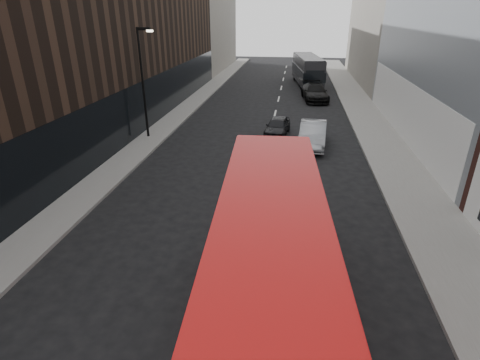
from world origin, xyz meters
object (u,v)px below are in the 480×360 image
at_px(street_lamp, 143,76).
at_px(car_a, 277,126).
at_px(grey_bus, 307,70).
at_px(red_bus, 270,286).
at_px(car_c, 315,92).
at_px(car_b, 313,134).

relative_size(street_lamp, car_a, 1.88).
bearing_deg(grey_bus, red_bus, -99.94).
relative_size(red_bus, car_a, 2.91).
relative_size(street_lamp, car_c, 1.29).
bearing_deg(car_a, street_lamp, -160.25).
bearing_deg(car_b, car_c, 91.53).
bearing_deg(grey_bus, car_a, -104.26).
bearing_deg(grey_bus, car_b, -97.61).
relative_size(red_bus, car_b, 2.30).
distance_m(red_bus, car_a, 19.07).
distance_m(car_b, car_c, 13.94).
xyz_separation_m(street_lamp, car_a, (8.72, 2.00, -3.55)).
bearing_deg(red_bus, grey_bus, 84.06).
relative_size(street_lamp, red_bus, 0.65).
bearing_deg(grey_bus, street_lamp, -124.02).
bearing_deg(car_a, grey_bus, 90.15).
xyz_separation_m(car_a, car_c, (3.00, 11.93, 0.15)).
distance_m(red_bus, car_c, 31.02).
distance_m(street_lamp, grey_bus, 25.04).
distance_m(street_lamp, red_bus, 19.52).
distance_m(grey_bus, car_b, 22.34).
xyz_separation_m(grey_bus, car_a, (-2.38, -20.32, -1.14)).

